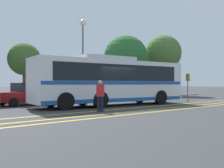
# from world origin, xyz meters

# --- Properties ---
(ground_plane) EXTENTS (220.00, 220.00, 0.00)m
(ground_plane) POSITION_xyz_m (0.00, 0.00, 0.00)
(ground_plane) COLOR #38383A
(lane_strip_0) EXTENTS (30.77, 0.20, 0.01)m
(lane_strip_0) POSITION_xyz_m (0.46, -1.90, 0.00)
(lane_strip_0) COLOR gold
(lane_strip_0) RESTS_ON ground_plane
(lane_strip_1) EXTENTS (30.77, 0.20, 0.01)m
(lane_strip_1) POSITION_xyz_m (0.46, -3.27, 0.00)
(lane_strip_1) COLOR gold
(lane_strip_1) RESTS_ON ground_plane
(lane_strip_2) EXTENTS (30.77, 0.20, 0.01)m
(lane_strip_2) POSITION_xyz_m (0.46, -4.17, 0.00)
(lane_strip_2) COLOR gold
(lane_strip_2) RESTS_ON ground_plane
(curb_strip) EXTENTS (38.77, 0.36, 0.15)m
(curb_strip) POSITION_xyz_m (0.46, 5.96, 0.07)
(curb_strip) COLOR #99999E
(curb_strip) RESTS_ON ground_plane
(transit_bus) EXTENTS (11.27, 3.72, 3.26)m
(transit_bus) POSITION_xyz_m (0.45, 0.30, 1.70)
(transit_bus) COLOR silver
(transit_bus) RESTS_ON ground_plane
(parked_car_1) EXTENTS (4.41, 2.20, 1.53)m
(parked_car_1) POSITION_xyz_m (-3.75, 4.37, 0.76)
(parked_car_1) COLOR maroon
(parked_car_1) RESTS_ON ground_plane
(parked_car_2) EXTENTS (4.67, 2.21, 1.41)m
(parked_car_2) POSITION_xyz_m (2.41, 4.61, 0.72)
(parked_car_2) COLOR #9E9EA3
(parked_car_2) RESTS_ON ground_plane
(parked_car_3) EXTENTS (4.68, 2.21, 1.30)m
(parked_car_3) POSITION_xyz_m (8.88, 4.38, 0.68)
(parked_car_3) COLOR black
(parked_car_3) RESTS_ON ground_plane
(pedestrian_0) EXTENTS (0.46, 0.44, 1.65)m
(pedestrian_0) POSITION_xyz_m (-2.49, -2.24, 0.93)
(pedestrian_0) COLOR #191E38
(pedestrian_0) RESTS_ON ground_plane
(bus_stop_sign) EXTENTS (0.08, 0.40, 2.29)m
(bus_stop_sign) POSITION_xyz_m (6.74, -1.42, 1.45)
(bus_stop_sign) COLOR #59595E
(bus_stop_sign) RESTS_ON ground_plane
(street_lamp) EXTENTS (0.58, 0.58, 7.37)m
(street_lamp) POSITION_xyz_m (2.55, 6.92, 5.59)
(street_lamp) COLOR #59595E
(street_lamp) RESTS_ON ground_plane
(tree_0) EXTENTS (4.54, 4.54, 7.61)m
(tree_0) POSITION_xyz_m (15.33, 7.88, 5.33)
(tree_0) COLOR #513823
(tree_0) RESTS_ON ground_plane
(tree_1) EXTENTS (5.06, 5.06, 7.03)m
(tree_1) POSITION_xyz_m (9.73, 8.83, 4.49)
(tree_1) COLOR #513823
(tree_1) RESTS_ON ground_plane
(tree_2) EXTENTS (2.87, 2.87, 5.08)m
(tree_2) POSITION_xyz_m (-1.88, 9.58, 3.63)
(tree_2) COLOR #513823
(tree_2) RESTS_ON ground_plane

